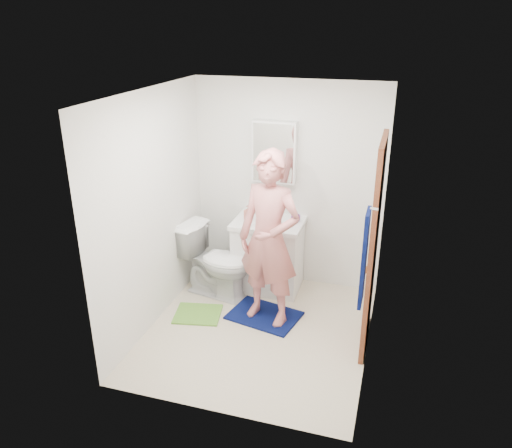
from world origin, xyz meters
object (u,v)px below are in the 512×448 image
at_px(soap_dispenser, 248,212).
at_px(vanity_cabinet, 268,257).
at_px(towel, 364,259).
at_px(man, 269,240).
at_px(medicine_cabinet, 274,152).
at_px(toothbrush_cup, 296,218).
at_px(toilet, 217,261).

bearing_deg(soap_dispenser, vanity_cabinet, 5.05).
xyz_separation_m(towel, man, (-0.99, 0.81, -0.31)).
xyz_separation_m(medicine_cabinet, toothbrush_cup, (0.30, -0.16, -0.71)).
bearing_deg(toothbrush_cup, soap_dispenser, -171.36).
bearing_deg(man, soap_dispenser, 137.24).
relative_size(toilet, soap_dispenser, 4.82).
bearing_deg(soap_dispenser, toothbrush_cup, 8.64).
distance_m(toilet, soap_dispenser, 0.67).
bearing_deg(towel, soap_dispenser, 133.98).
xyz_separation_m(soap_dispenser, man, (0.42, -0.66, -0.00)).
relative_size(vanity_cabinet, medicine_cabinet, 1.14).
relative_size(soap_dispenser, toothbrush_cup, 1.60).
height_order(towel, man, man).
relative_size(medicine_cabinet, soap_dispenser, 4.03).
xyz_separation_m(medicine_cabinet, toilet, (-0.52, -0.54, -1.18)).
bearing_deg(medicine_cabinet, vanity_cabinet, -90.00).
relative_size(medicine_cabinet, towel, 0.87).
xyz_separation_m(vanity_cabinet, man, (0.19, -0.68, 0.54)).
distance_m(vanity_cabinet, medicine_cabinet, 1.22).
xyz_separation_m(towel, toothbrush_cup, (-0.88, 1.55, -0.36)).
bearing_deg(toilet, towel, -113.29).
bearing_deg(towel, medicine_cabinet, 124.61).
bearing_deg(towel, man, 140.75).
xyz_separation_m(toilet, man, (0.72, -0.36, 0.52)).
bearing_deg(medicine_cabinet, toilet, -133.96).
xyz_separation_m(medicine_cabinet, soap_dispenser, (-0.23, -0.25, -0.66)).
relative_size(towel, toothbrush_cup, 7.38).
height_order(soap_dispenser, toothbrush_cup, soap_dispenser).
bearing_deg(vanity_cabinet, medicine_cabinet, 90.00).
bearing_deg(soap_dispenser, toilet, -134.32).
relative_size(medicine_cabinet, toilet, 0.84).
distance_m(vanity_cabinet, soap_dispenser, 0.59).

